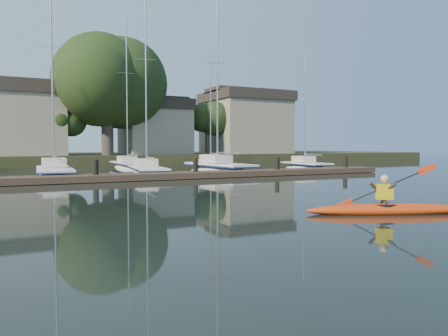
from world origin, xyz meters
name	(u,v)px	position (x,y,z in m)	size (l,w,h in m)	color
ground	(285,213)	(0.00, 0.00, 0.00)	(160.00, 160.00, 0.00)	black
kayak	(389,207)	(2.63, -1.53, 0.20)	(4.91, 2.52, 1.61)	#B1440D
dock	(148,176)	(0.00, 14.00, 0.20)	(34.00, 2.00, 1.80)	#4C362B
sailboat_1	(54,181)	(-4.77, 18.18, -0.19)	(2.59, 8.64, 13.96)	white
sailboat_2	(147,177)	(1.15, 18.06, -0.17)	(2.87, 8.31, 13.47)	white
sailboat_3	(219,175)	(6.74, 18.36, -0.21)	(3.06, 8.86, 14.01)	white
sailboat_4	(306,171)	(15.14, 18.90, -0.18)	(2.37, 6.55, 10.93)	white
sailboat_6	(128,170)	(2.04, 26.70, -0.16)	(2.00, 8.90, 14.10)	white
sailboat_7	(211,168)	(10.15, 27.11, -0.18)	(3.44, 7.79, 12.17)	white
shore	(94,135)	(1.61, 40.29, 3.23)	(90.00, 25.25, 12.75)	#27351A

